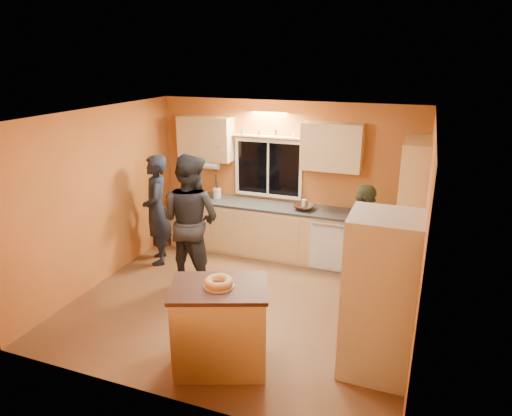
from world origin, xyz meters
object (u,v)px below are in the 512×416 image
at_px(person_left, 157,210).
at_px(person_center, 190,220).
at_px(refrigerator, 379,296).
at_px(island, 220,326).
at_px(person_right, 362,243).

xyz_separation_m(person_left, person_center, (0.86, -0.44, 0.09)).
distance_m(refrigerator, island, 1.73).
bearing_deg(person_center, island, 133.23).
distance_m(person_left, person_right, 3.30).
xyz_separation_m(person_center, person_right, (2.44, 0.37, -0.15)).
xyz_separation_m(refrigerator, island, (-1.60, -0.54, -0.40)).
bearing_deg(person_left, person_center, 32.49).
xyz_separation_m(refrigerator, person_right, (-0.39, 1.51, -0.06)).
relative_size(island, person_center, 0.61).
relative_size(person_left, person_right, 1.08).
bearing_deg(refrigerator, person_left, 156.81).
bearing_deg(person_left, person_right, 58.53).
relative_size(person_center, person_right, 1.18).
bearing_deg(refrigerator, island, -161.36).
bearing_deg(person_center, person_left, -20.42).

